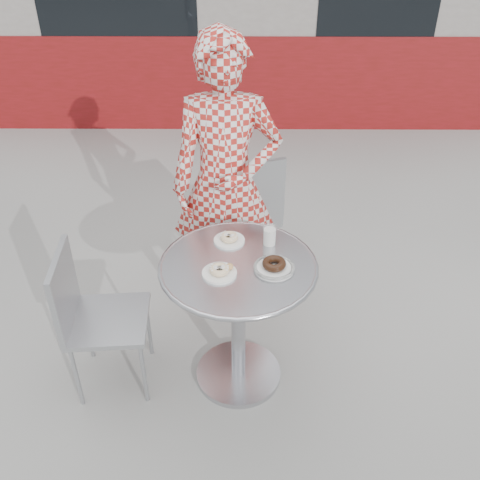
{
  "coord_description": "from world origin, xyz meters",
  "views": [
    {
      "loc": [
        0.06,
        -2.06,
        2.38
      ],
      "look_at": [
        0.05,
        0.13,
        0.87
      ],
      "focal_mm": 40.0,
      "sensor_mm": 36.0,
      "label": 1
    }
  ],
  "objects_px": {
    "bistro_table": "(238,295)",
    "plate_far": "(229,239)",
    "chair_left": "(111,344)",
    "plate_near": "(220,271)",
    "seated_person": "(226,185)",
    "milk_cup": "(270,236)",
    "plate_checker": "(274,266)",
    "chair_far": "(239,238)"
  },
  "relations": [
    {
      "from": "plate_far",
      "to": "milk_cup",
      "type": "bearing_deg",
      "value": -6.58
    },
    {
      "from": "chair_far",
      "to": "plate_checker",
      "type": "distance_m",
      "value": 1.13
    },
    {
      "from": "plate_near",
      "to": "plate_checker",
      "type": "xyz_separation_m",
      "value": [
        0.26,
        0.04,
        -0.0
      ]
    },
    {
      "from": "plate_checker",
      "to": "chair_far",
      "type": "bearing_deg",
      "value": 100.1
    },
    {
      "from": "bistro_table",
      "to": "plate_near",
      "type": "xyz_separation_m",
      "value": [
        -0.09,
        -0.08,
        0.21
      ]
    },
    {
      "from": "seated_person",
      "to": "plate_near",
      "type": "distance_m",
      "value": 0.74
    },
    {
      "from": "milk_cup",
      "to": "chair_far",
      "type": "bearing_deg",
      "value": 101.75
    },
    {
      "from": "seated_person",
      "to": "plate_far",
      "type": "bearing_deg",
      "value": -86.63
    },
    {
      "from": "seated_person",
      "to": "milk_cup",
      "type": "xyz_separation_m",
      "value": [
        0.24,
        -0.49,
        -0.03
      ]
    },
    {
      "from": "chair_left",
      "to": "milk_cup",
      "type": "bearing_deg",
      "value": -81.47
    },
    {
      "from": "chair_left",
      "to": "plate_near",
      "type": "distance_m",
      "value": 0.82
    },
    {
      "from": "seated_person",
      "to": "plate_checker",
      "type": "distance_m",
      "value": 0.74
    },
    {
      "from": "bistro_table",
      "to": "chair_far",
      "type": "xyz_separation_m",
      "value": [
        -0.0,
        0.96,
        -0.31
      ]
    },
    {
      "from": "bistro_table",
      "to": "plate_checker",
      "type": "height_order",
      "value": "plate_checker"
    },
    {
      "from": "chair_left",
      "to": "milk_cup",
      "type": "distance_m",
      "value": 1.05
    },
    {
      "from": "chair_far",
      "to": "plate_far",
      "type": "bearing_deg",
      "value": 67.14
    },
    {
      "from": "chair_far",
      "to": "milk_cup",
      "type": "xyz_separation_m",
      "value": [
        0.16,
        -0.78,
        0.55
      ]
    },
    {
      "from": "plate_near",
      "to": "milk_cup",
      "type": "relative_size",
      "value": 1.54
    },
    {
      "from": "bistro_table",
      "to": "plate_checker",
      "type": "bearing_deg",
      "value": -11.69
    },
    {
      "from": "seated_person",
      "to": "plate_checker",
      "type": "height_order",
      "value": "seated_person"
    },
    {
      "from": "seated_person",
      "to": "milk_cup",
      "type": "bearing_deg",
      "value": -64.23
    },
    {
      "from": "seated_person",
      "to": "plate_checker",
      "type": "relative_size",
      "value": 8.71
    },
    {
      "from": "bistro_table",
      "to": "milk_cup",
      "type": "relative_size",
      "value": 7.36
    },
    {
      "from": "bistro_table",
      "to": "plate_far",
      "type": "bearing_deg",
      "value": 103.74
    },
    {
      "from": "chair_left",
      "to": "milk_cup",
      "type": "height_order",
      "value": "milk_cup"
    },
    {
      "from": "seated_person",
      "to": "plate_far",
      "type": "distance_m",
      "value": 0.47
    },
    {
      "from": "seated_person",
      "to": "plate_far",
      "type": "height_order",
      "value": "seated_person"
    },
    {
      "from": "bistro_table",
      "to": "chair_left",
      "type": "distance_m",
      "value": 0.77
    },
    {
      "from": "seated_person",
      "to": "chair_far",
      "type": "bearing_deg",
      "value": 76.04
    },
    {
      "from": "seated_person",
      "to": "plate_checker",
      "type": "bearing_deg",
      "value": -70.39
    },
    {
      "from": "chair_far",
      "to": "plate_far",
      "type": "distance_m",
      "value": 0.92
    },
    {
      "from": "bistro_table",
      "to": "plate_far",
      "type": "distance_m",
      "value": 0.29
    },
    {
      "from": "chair_far",
      "to": "chair_left",
      "type": "distance_m",
      "value": 1.2
    },
    {
      "from": "plate_far",
      "to": "plate_checker",
      "type": "bearing_deg",
      "value": -46.72
    },
    {
      "from": "chair_far",
      "to": "chair_left",
      "type": "height_order",
      "value": "chair_far"
    },
    {
      "from": "plate_far",
      "to": "milk_cup",
      "type": "height_order",
      "value": "milk_cup"
    },
    {
      "from": "plate_far",
      "to": "plate_near",
      "type": "distance_m",
      "value": 0.28
    },
    {
      "from": "plate_far",
      "to": "plate_near",
      "type": "height_order",
      "value": "plate_near"
    },
    {
      "from": "milk_cup",
      "to": "bistro_table",
      "type": "bearing_deg",
      "value": -132.08
    },
    {
      "from": "plate_far",
      "to": "bistro_table",
      "type": "bearing_deg",
      "value": -76.26
    },
    {
      "from": "plate_far",
      "to": "plate_checker",
      "type": "height_order",
      "value": "plate_checker"
    },
    {
      "from": "plate_checker",
      "to": "plate_far",
      "type": "bearing_deg",
      "value": 133.28
    }
  ]
}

